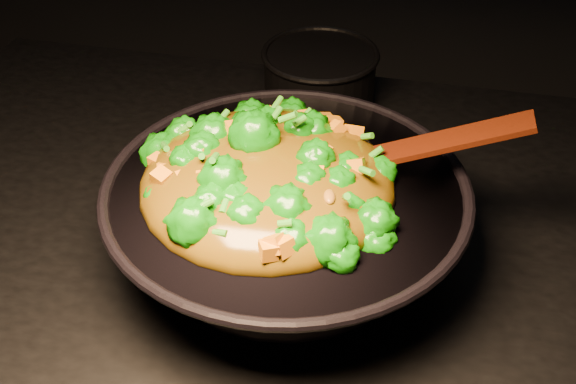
# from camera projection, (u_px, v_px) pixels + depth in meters

# --- Properties ---
(wok) EXTENTS (0.46, 0.46, 0.13)m
(wok) POSITION_uv_depth(u_px,v_px,m) (286.00, 226.00, 0.94)
(wok) COLOR black
(wok) RESTS_ON stovetop
(stir_fry) EXTENTS (0.40, 0.40, 0.11)m
(stir_fry) POSITION_uv_depth(u_px,v_px,m) (267.00, 152.00, 0.87)
(stir_fry) COLOR #127508
(stir_fry) RESTS_ON wok
(spatula) EXTENTS (0.26, 0.05, 0.11)m
(spatula) POSITION_uv_depth(u_px,v_px,m) (420.00, 147.00, 0.89)
(spatula) COLOR #3D1509
(spatula) RESTS_ON wok
(back_pot) EXTENTS (0.20, 0.20, 0.11)m
(back_pot) POSITION_uv_depth(u_px,v_px,m) (320.00, 80.00, 1.25)
(back_pot) COLOR black
(back_pot) RESTS_ON stovetop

